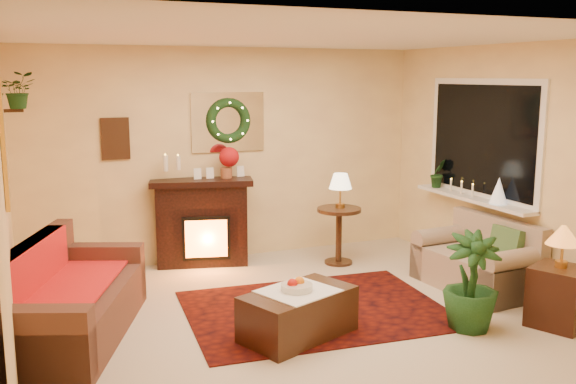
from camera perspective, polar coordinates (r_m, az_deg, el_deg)
name	(u,v)px	position (r m, az deg, el deg)	size (l,w,h in m)	color
floor	(302,317)	(6.21, 1.28, -11.04)	(5.00, 5.00, 0.00)	beige
ceiling	(303,36)	(5.79, 1.39, 13.66)	(5.00, 5.00, 0.00)	white
wall_back	(228,155)	(7.95, -5.35, 3.33)	(5.00, 5.00, 0.00)	#EFD88C
wall_front	(457,239)	(3.96, 14.83, -4.09)	(5.00, 5.00, 0.00)	#EFD88C
wall_left	(5,203)	(5.36, -23.84, -0.91)	(4.50, 4.50, 0.00)	#EFD88C
wall_right	(517,167)	(7.25, 19.68, 2.09)	(4.50, 4.50, 0.00)	#EFD88C
area_rug	(315,310)	(6.38, 2.45, -10.40)	(2.47, 1.85, 0.01)	#631003
sofa	(72,290)	(5.92, -18.69, -8.28)	(0.86, 1.96, 0.84)	#473124
red_throw	(60,284)	(6.03, -19.60, -7.74)	(0.87, 1.41, 0.02)	#C9461F
fireplace	(202,220)	(7.76, -7.67, -2.50)	(1.07, 0.34, 0.98)	#352211
poinsettia	(229,157)	(7.71, -5.25, 3.12)	(0.24, 0.24, 0.24)	#A80E12
mantel_candle_a	(165,163)	(7.56, -10.84, 2.53)	(0.06, 0.06, 0.18)	#FBF6CF
mantel_candle_b	(178,163)	(7.57, -9.73, 2.57)	(0.05, 0.05, 0.16)	white
mantel_mirror	(228,122)	(7.89, -5.35, 6.20)	(0.92, 0.02, 0.72)	white
wreath	(229,121)	(7.85, -5.27, 6.33)	(0.55, 0.55, 0.11)	#194719
wall_art	(115,139)	(7.61, -15.10, 4.60)	(0.32, 0.03, 0.48)	#381E11
gold_mirror	(4,141)	(5.60, -23.94, 4.19)	(0.03, 0.84, 1.00)	gold
hanging_plant	(20,108)	(6.33, -22.73, 6.89)	(0.33, 0.28, 0.36)	#194719
loveseat	(476,250)	(7.17, 16.40, -5.00)	(0.75, 1.30, 0.75)	#B19E8D
window_frame	(483,139)	(7.62, 16.93, 4.52)	(0.03, 1.86, 1.36)	white
window_glass	(482,139)	(7.61, 16.84, 4.52)	(0.02, 1.70, 1.22)	black
window_sill	(472,199)	(7.65, 16.05, -0.57)	(0.22, 1.86, 0.04)	white
mini_tree	(499,190)	(7.28, 18.22, 0.14)	(0.19, 0.19, 0.28)	white
sill_plant	(438,172)	(8.15, 13.20, 1.75)	(0.25, 0.20, 0.46)	#1A4D16
side_table_round	(339,237)	(7.82, 4.53, -4.05)	(0.53, 0.53, 0.69)	black
lamp_cream	(340,192)	(7.72, 4.67, -0.02)	(0.28, 0.28, 0.42)	#FFF3C2
end_table_square	(558,297)	(6.41, 22.89, -8.62)	(0.45, 0.45, 0.55)	#442215
lamp_tiffany	(562,247)	(6.29, 23.21, -4.50)	(0.30, 0.30, 0.44)	orange
coffee_table	(298,314)	(5.70, 0.90, -10.80)	(0.99, 0.54, 0.42)	#512A13
fruit_bowl	(297,288)	(5.62, 0.77, -8.50)	(0.28, 0.28, 0.06)	beige
floor_palm	(471,281)	(6.01, 15.97, -7.63)	(1.49, 1.49, 2.67)	#193B17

